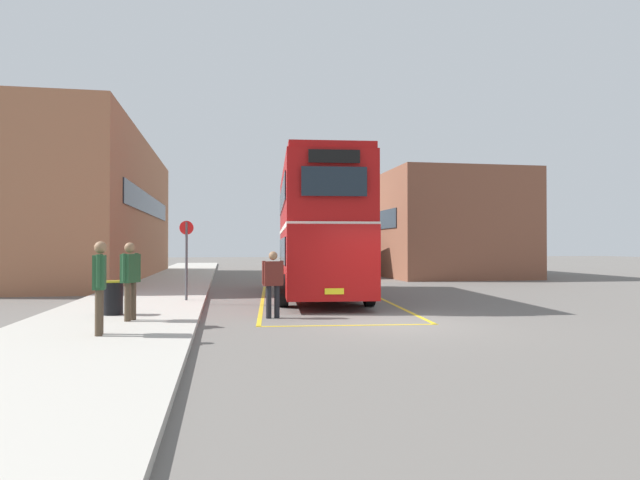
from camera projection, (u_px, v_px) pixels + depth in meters
name	position (u px, v px, depth m)	size (l,w,h in m)	color
ground_plane	(303.00, 284.00, 27.32)	(135.60, 135.60, 0.00)	#66605B
sidewalk_left	(173.00, 281.00, 28.56)	(4.00, 57.60, 0.14)	#B2ADA3
brick_building_left	(89.00, 211.00, 31.01)	(6.57, 22.30, 7.67)	#9E6647
depot_building_right	(428.00, 227.00, 36.58)	(7.97, 14.79, 6.24)	brown
double_decker_bus	(318.00, 228.00, 20.19)	(3.55, 10.81, 4.75)	black
single_deck_bus	(320.00, 249.00, 35.86)	(3.87, 9.78, 3.02)	black
pedestrian_boarding	(273.00, 279.00, 14.15)	(0.57, 0.31, 1.71)	black
pedestrian_waiting_near	(130.00, 275.00, 12.64)	(0.40, 0.56, 1.79)	#473828
pedestrian_waiting_far	(99.00, 280.00, 10.60)	(0.28, 0.60, 1.80)	#473828
litter_bin	(113.00, 298.00, 13.73)	(0.51, 0.51, 0.85)	black
bus_stop_sign	(186.00, 252.00, 17.47)	(0.44, 0.12, 2.51)	#4C4C51
bay_marking_yellow	(325.00, 302.00, 18.20)	(5.33, 12.98, 0.01)	gold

